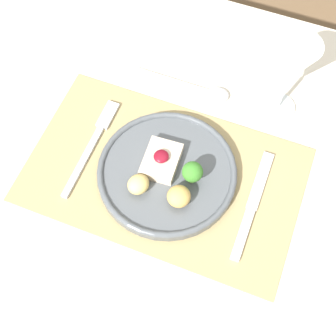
{
  "coord_description": "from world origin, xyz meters",
  "views": [
    {
      "loc": [
        0.15,
        -0.36,
        1.5
      ],
      "look_at": [
        0.01,
        0.0,
        0.76
      ],
      "focal_mm": 50.0,
      "sensor_mm": 36.0,
      "label": 1
    }
  ],
  "objects_px": {
    "spoon": "(201,90)",
    "wine_glass_near": "(291,67)",
    "dinner_plate": "(168,171)",
    "fork": "(94,140)",
    "knife": "(250,211)"
  },
  "relations": [
    {
      "from": "fork",
      "to": "knife",
      "type": "bearing_deg",
      "value": -6.06
    },
    {
      "from": "wine_glass_near",
      "to": "dinner_plate",
      "type": "bearing_deg",
      "value": -124.31
    },
    {
      "from": "dinner_plate",
      "to": "knife",
      "type": "height_order",
      "value": "dinner_plate"
    },
    {
      "from": "dinner_plate",
      "to": "wine_glass_near",
      "type": "bearing_deg",
      "value": 55.69
    },
    {
      "from": "dinner_plate",
      "to": "fork",
      "type": "height_order",
      "value": "dinner_plate"
    },
    {
      "from": "dinner_plate",
      "to": "wine_glass_near",
      "type": "xyz_separation_m",
      "value": [
        0.15,
        0.22,
        0.11
      ]
    },
    {
      "from": "dinner_plate",
      "to": "wine_glass_near",
      "type": "relative_size",
      "value": 1.4
    },
    {
      "from": "knife",
      "to": "fork",
      "type": "bearing_deg",
      "value": 174.07
    },
    {
      "from": "dinner_plate",
      "to": "wine_glass_near",
      "type": "distance_m",
      "value": 0.28
    },
    {
      "from": "dinner_plate",
      "to": "wine_glass_near",
      "type": "height_order",
      "value": "wine_glass_near"
    },
    {
      "from": "dinner_plate",
      "to": "spoon",
      "type": "bearing_deg",
      "value": 91.51
    },
    {
      "from": "wine_glass_near",
      "to": "fork",
      "type": "bearing_deg",
      "value": -146.38
    },
    {
      "from": "spoon",
      "to": "wine_glass_near",
      "type": "relative_size",
      "value": 1.11
    },
    {
      "from": "knife",
      "to": "wine_glass_near",
      "type": "xyz_separation_m",
      "value": [
        -0.01,
        0.23,
        0.12
      ]
    },
    {
      "from": "fork",
      "to": "knife",
      "type": "xyz_separation_m",
      "value": [
        0.32,
        -0.03,
        -0.0
      ]
    }
  ]
}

